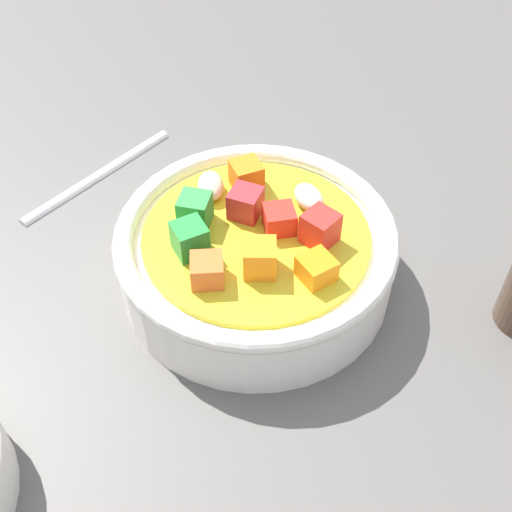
% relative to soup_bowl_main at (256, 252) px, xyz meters
% --- Properties ---
extents(ground_plane, '(1.40, 1.40, 0.02)m').
position_rel_soup_bowl_main_xyz_m(ground_plane, '(-0.00, 0.00, -0.03)').
color(ground_plane, '#565451').
extents(soup_bowl_main, '(0.16, 0.16, 0.06)m').
position_rel_soup_bowl_main_xyz_m(soup_bowl_main, '(0.00, 0.00, 0.00)').
color(soup_bowl_main, white).
rests_on(soup_bowl_main, ground_plane).
extents(spoon, '(0.20, 0.12, 0.01)m').
position_rel_soup_bowl_main_xyz_m(spoon, '(0.13, -0.10, -0.02)').
color(spoon, silver).
rests_on(spoon, ground_plane).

